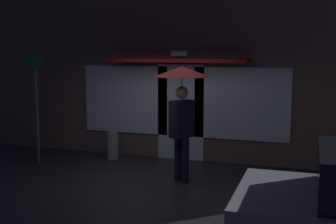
{
  "coord_description": "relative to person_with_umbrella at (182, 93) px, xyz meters",
  "views": [
    {
      "loc": [
        3.02,
        -7.42,
        2.51
      ],
      "look_at": [
        0.28,
        0.49,
        1.34
      ],
      "focal_mm": 47.24,
      "sensor_mm": 36.0,
      "label": 1
    }
  ],
  "objects": [
    {
      "name": "person_with_umbrella",
      "position": [
        0.0,
        0.0,
        0.0
      ],
      "size": [
        1.06,
        1.06,
        2.22
      ],
      "rotation": [
        0.0,
        0.0,
        1.04
      ],
      "color": "black",
      "rests_on": "ground"
    },
    {
      "name": "street_sign_post",
      "position": [
        -3.49,
        0.33,
        -0.27
      ],
      "size": [
        0.4,
        0.07,
        2.54
      ],
      "color": "#595B60",
      "rests_on": "ground"
    },
    {
      "name": "sidewalk_bollard",
      "position": [
        -2.05,
        1.18,
        -1.37
      ],
      "size": [
        0.27,
        0.27,
        0.67
      ],
      "primitive_type": "cylinder",
      "color": "#9E998E",
      "rests_on": "ground"
    },
    {
      "name": "building_facade",
      "position": [
        -0.55,
        1.85,
        0.39
      ],
      "size": [
        10.36,
        1.0,
        4.23
      ],
      "color": "brown",
      "rests_on": "ground"
    },
    {
      "name": "ground_plane",
      "position": [
        -0.55,
        -0.49,
        -1.71
      ],
      "size": [
        18.0,
        18.0,
        0.0
      ],
      "primitive_type": "plane",
      "color": "#26262B"
    }
  ]
}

